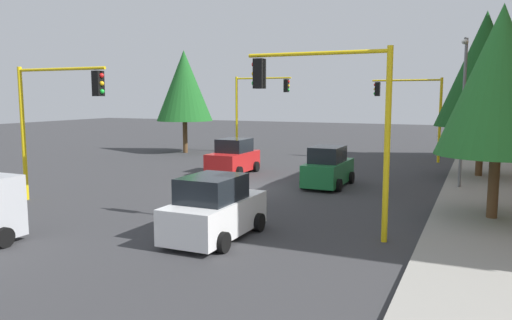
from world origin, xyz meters
TOP-DOWN VIEW (x-y plane):
  - ground_plane at (0.00, 0.00)m, footprint 120.00×120.00m
  - sidewalk_kerb at (-5.00, 10.50)m, footprint 80.00×4.00m
  - traffic_signal_near_left at (6.00, 5.72)m, footprint 0.36×4.59m
  - traffic_signal_far_left at (-14.00, 5.68)m, footprint 0.36×4.59m
  - traffic_signal_far_right at (-14.00, -5.73)m, footprint 0.36×4.59m
  - traffic_signal_near_right at (6.00, -5.68)m, footprint 0.36×4.59m
  - street_lamp_curbside at (-3.61, 9.20)m, footprint 2.15×0.28m
  - tree_roadside_mid at (-8.00, 10.00)m, footprint 4.79×4.79m
  - tree_roadside_far at (-18.00, 9.50)m, footprint 3.80×3.80m
  - tree_opposite_side at (-12.00, -11.00)m, footprint 4.31×4.31m
  - tree_roadside_near at (2.00, 10.50)m, footprint 4.09×4.09m
  - car_green at (-2.37, 3.30)m, footprint 3.88×1.93m
  - car_white at (7.78, 2.65)m, footprint 3.96×2.07m
  - car_red at (-4.17, -2.79)m, footprint 3.61×2.10m

SIDE VIEW (x-z plane):
  - ground_plane at x=0.00m, z-range 0.00..0.00m
  - sidewalk_kerb at x=-5.00m, z-range 0.00..0.15m
  - car_green at x=-2.37m, z-range -0.09..1.88m
  - car_red at x=-4.17m, z-range -0.09..1.88m
  - car_white at x=7.78m, z-range -0.09..1.88m
  - traffic_signal_near_right at x=6.00m, z-range 1.16..6.75m
  - traffic_signal_far_left at x=-14.00m, z-range 1.17..6.76m
  - traffic_signal_near_left at x=6.00m, z-range 1.20..7.03m
  - traffic_signal_far_right at x=-14.00m, z-range 1.21..7.10m
  - street_lamp_curbside at x=-3.61m, z-range 0.85..7.85m
  - tree_roadside_far at x=-18.00m, z-range 1.07..7.99m
  - tree_roadside_near at x=2.00m, z-range 1.16..8.62m
  - tree_opposite_side at x=-12.00m, z-range 1.23..9.11m
  - tree_roadside_mid at x=-8.00m, z-range 1.38..10.16m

